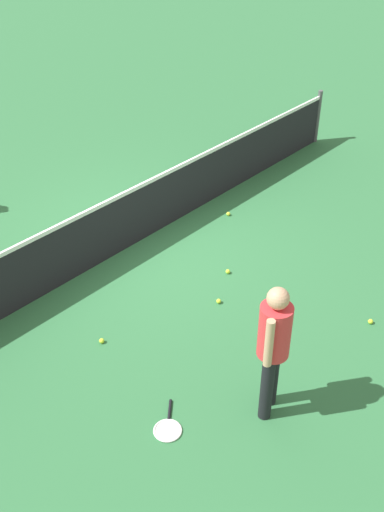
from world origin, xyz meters
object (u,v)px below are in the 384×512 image
tennis_ball_near_player (228,214)px  tennis_ball_stray_right (370,321)px  player_near_side (274,342)px  tennis_ball_baseline (102,341)px  tennis_racket_near_player (168,428)px  tennis_ball_stray_left (219,301)px  tennis_ball_midcourt (228,272)px

tennis_ball_near_player → tennis_ball_stray_right: (-0.84, -3.10, 0.00)m
player_near_side → tennis_ball_baseline: player_near_side is taller
player_near_side → tennis_ball_baseline: (-0.54, 2.18, -0.98)m
tennis_racket_near_player → tennis_ball_baseline: tennis_ball_baseline is taller
tennis_ball_stray_left → player_near_side: bearing=-123.3°
tennis_racket_near_player → tennis_ball_stray_left: bearing=26.0°
tennis_ball_stray_left → tennis_racket_near_player: bearing=-154.0°
tennis_ball_stray_right → tennis_ball_near_player: bearing=74.9°
player_near_side → tennis_racket_near_player: size_ratio=3.04×
tennis_ball_stray_left → tennis_ball_stray_right: 2.02m
player_near_side → tennis_ball_stray_right: 2.29m
tennis_ball_midcourt → tennis_ball_baseline: size_ratio=1.00×
tennis_ball_near_player → tennis_ball_baseline: bearing=-167.2°
tennis_ball_near_player → tennis_ball_stray_right: bearing=-105.1°
tennis_ball_midcourt → tennis_ball_stray_left: 0.70m
player_near_side → tennis_ball_stray_right: bearing=-4.0°
player_near_side → tennis_ball_near_player: size_ratio=25.76×
player_near_side → tennis_ball_midcourt: size_ratio=25.76×
player_near_side → tennis_ball_baseline: 2.45m
tennis_ball_near_player → tennis_ball_stray_left: 2.30m
tennis_racket_near_player → player_near_side: bearing=-32.9°
tennis_ball_baseline → player_near_side: bearing=-75.9°
tennis_ball_near_player → tennis_ball_midcourt: same height
tennis_racket_near_player → tennis_ball_midcourt: (2.61, 1.32, 0.02)m
tennis_ball_baseline → tennis_ball_stray_right: size_ratio=1.00×
player_near_side → tennis_ball_midcourt: bearing=49.5°
tennis_ball_midcourt → tennis_ball_stray_left: bearing=-150.7°
tennis_ball_stray_left → tennis_ball_stray_right: bearing=-59.7°
tennis_racket_near_player → tennis_ball_stray_right: bearing=-14.2°
player_near_side → tennis_ball_stray_left: 2.14m
tennis_ball_baseline → tennis_ball_stray_left: (1.59, -0.58, 0.00)m
tennis_ball_stray_left → tennis_ball_stray_right: (1.02, -1.74, 0.00)m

